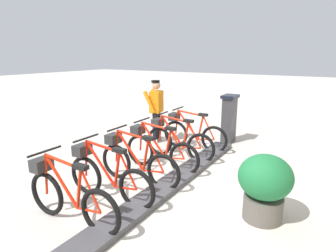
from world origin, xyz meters
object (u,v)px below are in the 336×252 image
(payment_kiosk, at_px, (229,118))
(worker_near_rack, at_px, (156,109))
(bike_docked_1, at_px, (177,140))
(bike_docked_2, at_px, (158,149))
(planter_bush, at_px, (265,184))
(bike_docked_0, at_px, (192,132))
(bike_docked_3, at_px, (135,161))
(bike_docked_5, at_px, (68,195))
(bike_docked_4, at_px, (106,176))

(payment_kiosk, xyz_separation_m, worker_near_rack, (1.68, 1.00, 0.24))
(bike_docked_1, relative_size, bike_docked_2, 1.00)
(payment_kiosk, height_order, planter_bush, payment_kiosk)
(payment_kiosk, relative_size, planter_bush, 1.32)
(bike_docked_0, height_order, bike_docked_1, same)
(bike_docked_3, relative_size, bike_docked_5, 1.00)
(payment_kiosk, bearing_deg, bike_docked_3, 80.37)
(bike_docked_3, height_order, bike_docked_5, same)
(bike_docked_1, height_order, planter_bush, bike_docked_1)
(payment_kiosk, bearing_deg, bike_docked_0, 62.07)
(worker_near_rack, bearing_deg, bike_docked_5, 105.87)
(bike_docked_0, bearing_deg, planter_bush, 135.06)
(bike_docked_3, height_order, bike_docked_4, same)
(payment_kiosk, relative_size, bike_docked_4, 0.74)
(bike_docked_3, height_order, worker_near_rack, worker_near_rack)
(planter_bush, bearing_deg, payment_kiosk, -62.88)
(bike_docked_2, bearing_deg, planter_bush, 161.54)
(payment_kiosk, height_order, bike_docked_0, payment_kiosk)
(bike_docked_3, xyz_separation_m, worker_near_rack, (1.11, -2.37, 0.48))
(bike_docked_1, height_order, bike_docked_3, same)
(bike_docked_1, xyz_separation_m, bike_docked_2, (0.00, 0.76, 0.00))
(bike_docked_0, xyz_separation_m, worker_near_rack, (1.11, -0.08, 0.48))
(bike_docked_4, xyz_separation_m, bike_docked_5, (0.00, 0.76, 0.00))
(bike_docked_2, height_order, bike_docked_3, same)
(bike_docked_1, xyz_separation_m, bike_docked_4, (0.00, 2.29, 0.00))
(bike_docked_1, relative_size, bike_docked_5, 1.00)
(worker_near_rack, bearing_deg, bike_docked_1, 142.70)
(bike_docked_3, bearing_deg, bike_docked_2, -90.00)
(bike_docked_3, bearing_deg, bike_docked_0, -90.00)
(bike_docked_4, height_order, worker_near_rack, worker_near_rack)
(bike_docked_2, height_order, worker_near_rack, worker_near_rack)
(bike_docked_5, bearing_deg, payment_kiosk, -96.66)
(worker_near_rack, bearing_deg, bike_docked_3, 115.05)
(payment_kiosk, bearing_deg, bike_docked_2, 77.62)
(bike_docked_5, bearing_deg, bike_docked_3, -90.00)
(bike_docked_4, bearing_deg, bike_docked_1, -90.00)
(planter_bush, bearing_deg, bike_docked_0, -44.94)
(bike_docked_4, relative_size, planter_bush, 1.77)
(bike_docked_4, xyz_separation_m, worker_near_rack, (1.11, -3.13, 0.48))
(worker_near_rack, relative_size, planter_bush, 1.71)
(payment_kiosk, bearing_deg, bike_docked_5, 83.34)
(bike_docked_0, xyz_separation_m, bike_docked_1, (0.00, 0.76, 0.00))
(worker_near_rack, bearing_deg, bike_docked_2, 124.58)
(bike_docked_1, distance_m, bike_docked_2, 0.76)
(bike_docked_1, bearing_deg, bike_docked_2, 90.00)
(bike_docked_3, xyz_separation_m, planter_bush, (-2.30, 0.00, 0.11))
(planter_bush, bearing_deg, bike_docked_1, -33.66)
(bike_docked_0, relative_size, bike_docked_1, 1.00)
(bike_docked_2, xyz_separation_m, planter_bush, (-2.30, 0.77, 0.11))
(bike_docked_3, bearing_deg, bike_docked_1, -90.00)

